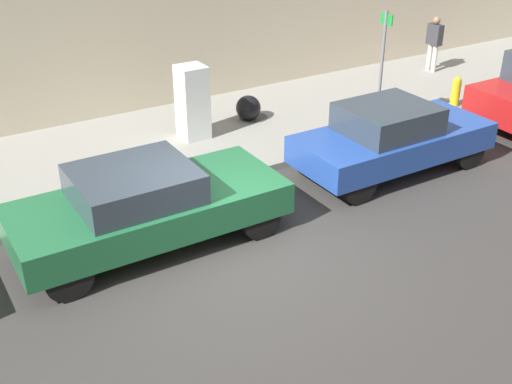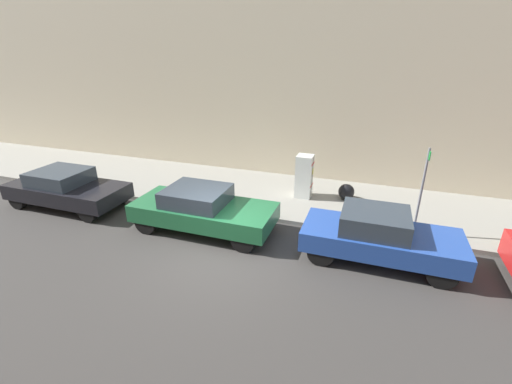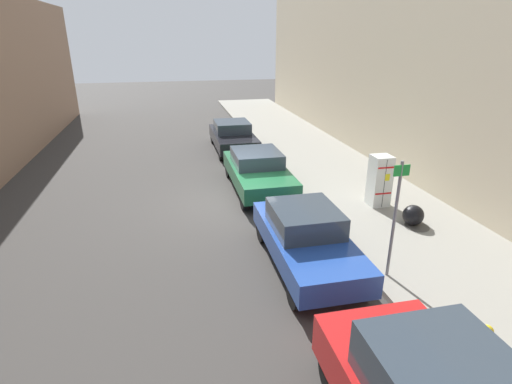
# 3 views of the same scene
# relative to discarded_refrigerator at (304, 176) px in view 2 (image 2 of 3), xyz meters

# --- Properties ---
(ground_plane) EXTENTS (80.00, 80.00, 0.00)m
(ground_plane) POSITION_rel_discarded_refrigerator_xyz_m (4.53, -1.53, -0.97)
(ground_plane) COLOR #383533
(sidewalk_slab) EXTENTS (4.44, 44.00, 0.15)m
(sidewalk_slab) POSITION_rel_discarded_refrigerator_xyz_m (-0.03, -1.53, -0.90)
(sidewalk_slab) COLOR gray
(sidewalk_slab) RESTS_ON ground
(building_facade_near) EXTENTS (2.25, 39.60, 8.75)m
(building_facade_near) POSITION_rel_discarded_refrigerator_xyz_m (-3.38, -1.53, 3.41)
(building_facade_near) COLOR beige
(building_facade_near) RESTS_ON ground
(discarded_refrigerator) EXTENTS (0.61, 0.61, 1.65)m
(discarded_refrigerator) POSITION_rel_discarded_refrigerator_xyz_m (0.00, 0.00, 0.00)
(discarded_refrigerator) COLOR silver
(discarded_refrigerator) RESTS_ON sidewalk_slab
(manhole_cover) EXTENTS (0.70, 0.70, 0.02)m
(manhole_cover) POSITION_rel_discarded_refrigerator_xyz_m (-0.32, 1.76, -0.82)
(manhole_cover) COLOR #47443F
(manhole_cover) RESTS_ON sidewalk_slab
(street_sign_post) EXTENTS (0.36, 0.07, 2.74)m
(street_sign_post) POSITION_rel_discarded_refrigerator_xyz_m (1.80, 3.83, 0.70)
(street_sign_post) COLOR slate
(street_sign_post) RESTS_ON sidewalk_slab
(trash_bag) EXTENTS (0.60, 0.60, 0.60)m
(trash_bag) POSITION_rel_discarded_refrigerator_xyz_m (-0.26, 1.59, -0.52)
(trash_bag) COLOR black
(trash_bag) RESTS_ON sidewalk_slab
(parked_sedan_dark) EXTENTS (1.85, 4.40, 1.38)m
(parked_sedan_dark) POSITION_rel_discarded_refrigerator_xyz_m (3.42, -8.16, -0.25)
(parked_sedan_dark) COLOR black
(parked_sedan_dark) RESTS_ON ground
(parked_sedan_green) EXTENTS (1.88, 4.52, 1.41)m
(parked_sedan_green) POSITION_rel_discarded_refrigerator_xyz_m (3.42, -2.56, -0.23)
(parked_sedan_green) COLOR #1E6038
(parked_sedan_green) RESTS_ON ground
(parked_hatchback_blue) EXTENTS (1.74, 4.17, 1.46)m
(parked_hatchback_blue) POSITION_rel_discarded_refrigerator_xyz_m (3.42, 2.77, -0.22)
(parked_hatchback_blue) COLOR #23479E
(parked_hatchback_blue) RESTS_ON ground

